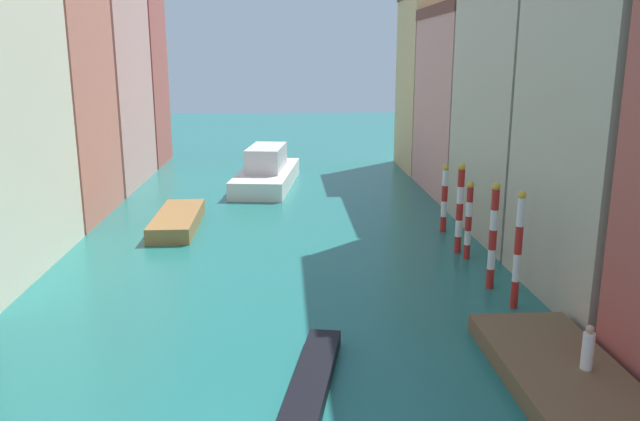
% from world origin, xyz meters
% --- Properties ---
extents(ground_plane, '(154.00, 154.00, 0.00)m').
position_xyz_m(ground_plane, '(0.00, 24.50, 0.00)').
color(ground_plane, '#1E6B66').
extents(building_left_2, '(7.98, 8.95, 17.63)m').
position_xyz_m(building_left_2, '(-14.79, 27.36, 8.83)').
color(building_left_2, '#C6705B').
rests_on(building_left_2, ground).
extents(building_left_3, '(7.98, 11.56, 19.20)m').
position_xyz_m(building_left_3, '(-14.79, 38.01, 9.61)').
color(building_left_3, tan).
rests_on(building_left_3, ground).
extents(building_left_4, '(7.98, 7.50, 19.95)m').
position_xyz_m(building_left_4, '(-14.79, 47.95, 9.99)').
color(building_left_4, '#B25147').
rests_on(building_left_4, ground).
extents(building_right_2, '(7.98, 10.65, 20.03)m').
position_xyz_m(building_right_2, '(14.79, 22.12, 10.03)').
color(building_right_2, '#BCB299').
rests_on(building_right_2, ground).
extents(building_right_3, '(7.98, 11.50, 13.32)m').
position_xyz_m(building_right_3, '(14.79, 33.23, 6.68)').
color(building_right_3, tan).
rests_on(building_right_3, ground).
extents(building_right_4, '(7.98, 8.66, 15.36)m').
position_xyz_m(building_right_4, '(14.79, 43.40, 7.69)').
color(building_right_4, '#DBB77A').
rests_on(building_right_4, ground).
extents(waterfront_dock, '(3.52, 7.32, 0.64)m').
position_xyz_m(waterfront_dock, '(8.82, 5.51, 0.32)').
color(waterfront_dock, brown).
rests_on(waterfront_dock, ground).
extents(person_on_dock, '(0.36, 0.36, 1.42)m').
position_xyz_m(person_on_dock, '(9.41, 4.87, 1.30)').
color(person_on_dock, white).
rests_on(person_on_dock, waterfront_dock).
extents(mooring_pole_0, '(0.33, 0.33, 4.81)m').
position_xyz_m(mooring_pole_0, '(9.51, 11.17, 2.46)').
color(mooring_pole_0, red).
rests_on(mooring_pole_0, ground).
extents(mooring_pole_1, '(0.36, 0.36, 4.70)m').
position_xyz_m(mooring_pole_1, '(9.25, 13.43, 2.40)').
color(mooring_pole_1, red).
rests_on(mooring_pole_1, ground).
extents(mooring_pole_2, '(0.35, 0.35, 3.94)m').
position_xyz_m(mooring_pole_2, '(9.40, 17.53, 2.02)').
color(mooring_pole_2, red).
rests_on(mooring_pole_2, ground).
extents(mooring_pole_3, '(0.38, 0.38, 4.66)m').
position_xyz_m(mooring_pole_3, '(9.22, 18.53, 2.39)').
color(mooring_pole_3, red).
rests_on(mooring_pole_3, ground).
extents(mooring_pole_4, '(0.37, 0.37, 3.92)m').
position_xyz_m(mooring_pole_4, '(9.45, 22.52, 2.01)').
color(mooring_pole_4, red).
rests_on(mooring_pole_4, ground).
extents(vaporetto_white, '(5.32, 11.87, 3.10)m').
position_xyz_m(vaporetto_white, '(-1.02, 36.37, 1.12)').
color(vaporetto_white, white).
rests_on(vaporetto_white, ground).
extents(gondola_black, '(3.06, 10.27, 0.50)m').
position_xyz_m(gondola_black, '(0.74, 3.38, 0.25)').
color(gondola_black, black).
rests_on(gondola_black, ground).
extents(motorboat_0, '(2.41, 7.44, 0.88)m').
position_xyz_m(motorboat_0, '(-5.97, 24.27, 0.44)').
color(motorboat_0, olive).
rests_on(motorboat_0, ground).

